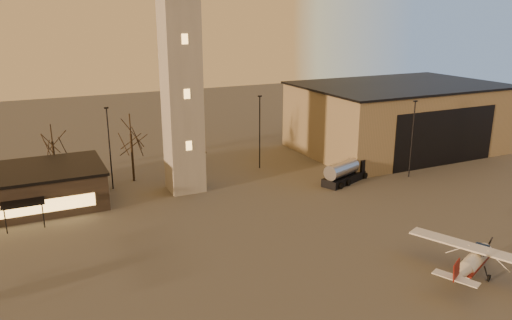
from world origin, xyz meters
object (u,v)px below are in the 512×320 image
Objects in this scene: cessna_front at (475,262)px; control_tower at (180,53)px; fuel_truck at (346,173)px; hangar at (398,117)px.

control_tower is at bearing 93.14° from cessna_front.
control_tower is 25.37m from fuel_truck.
control_tower is 4.08× the size of fuel_truck.
control_tower is at bearing -173.69° from hangar.
control_tower reaches higher than hangar.
hangar is (36.00, 3.98, -11.17)m from control_tower.
hangar is 19.79m from fuel_truck.
cessna_front is 1.38× the size of fuel_truck.
hangar is 3.83× the size of fuel_truck.
cessna_front is 24.40m from fuel_truck.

